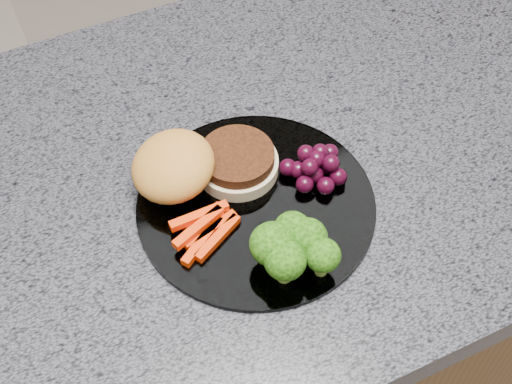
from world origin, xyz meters
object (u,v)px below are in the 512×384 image
plate (256,205)px  burger (197,167)px  grape_bunch (316,166)px  island_cabinet (181,368)px

plate → burger: 0.08m
grape_bunch → island_cabinet: bearing=161.8°
plate → grape_bunch: grape_bunch is taller
plate → grape_bunch: 0.08m
island_cabinet → grape_bunch: grape_bunch is taller
burger → grape_bunch: burger is taller
burger → grape_bunch: 0.13m
island_cabinet → grape_bunch: 0.53m
plate → grape_bunch: bearing=5.3°
burger → island_cabinet: bearing=168.8°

